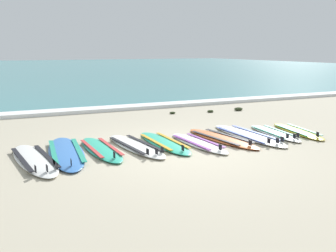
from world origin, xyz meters
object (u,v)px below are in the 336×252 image
(surfboard_0, at_px, (34,159))
(surfboard_6, at_px, (222,138))
(surfboard_3, at_px, (136,146))
(surfboard_7, at_px, (248,135))
(surfboard_9, at_px, (297,131))
(surfboard_5, at_px, (198,143))
(surfboard_2, at_px, (101,149))
(surfboard_4, at_px, (164,143))
(surfboard_8, at_px, (274,133))
(surfboard_1, at_px, (66,152))

(surfboard_0, distance_m, surfboard_6, 3.94)
(surfboard_3, relative_size, surfboard_7, 0.90)
(surfboard_7, relative_size, surfboard_9, 1.26)
(surfboard_7, distance_m, surfboard_9, 1.35)
(surfboard_0, relative_size, surfboard_6, 1.04)
(surfboard_3, relative_size, surfboard_5, 1.12)
(surfboard_2, height_order, surfboard_3, same)
(surfboard_0, relative_size, surfboard_4, 1.11)
(surfboard_7, bearing_deg, surfboard_5, -172.91)
(surfboard_6, distance_m, surfboard_8, 1.43)
(surfboard_0, distance_m, surfboard_1, 0.65)
(surfboard_1, height_order, surfboard_3, same)
(surfboard_8, relative_size, surfboard_9, 0.98)
(surfboard_2, height_order, surfboard_7, same)
(surfboard_2, height_order, surfboard_4, same)
(surfboard_2, xyz_separation_m, surfboard_8, (4.09, -0.26, 0.00))
(surfboard_2, bearing_deg, surfboard_7, -3.12)
(surfboard_0, relative_size, surfboard_8, 1.23)
(surfboard_6, xyz_separation_m, surfboard_8, (1.43, -0.05, 0.00))
(surfboard_6, relative_size, surfboard_8, 1.18)
(surfboard_5, bearing_deg, surfboard_7, 7.09)
(surfboard_7, distance_m, surfboard_8, 0.71)
(surfboard_1, xyz_separation_m, surfboard_5, (2.66, -0.40, 0.00))
(surfboard_5, bearing_deg, surfboard_6, 12.18)
(surfboard_6, bearing_deg, surfboard_4, 172.69)
(surfboard_1, bearing_deg, surfboard_8, -3.59)
(surfboard_1, bearing_deg, surfboard_5, -8.50)
(surfboard_8, bearing_deg, surfboard_1, 176.41)
(surfboard_6, height_order, surfboard_8, same)
(surfboard_5, distance_m, surfboard_7, 1.41)
(surfboard_2, relative_size, surfboard_5, 1.05)
(surfboard_7, relative_size, surfboard_8, 1.29)
(surfboard_4, relative_size, surfboard_6, 0.94)
(surfboard_3, xyz_separation_m, surfboard_4, (0.64, 0.00, -0.00))
(surfboard_0, relative_size, surfboard_5, 1.19)
(surfboard_0, bearing_deg, surfboard_5, -2.70)
(surfboard_0, xyz_separation_m, surfboard_2, (1.27, 0.20, -0.00))
(surfboard_2, xyz_separation_m, surfboard_5, (1.99, -0.36, 0.00))
(surfboard_0, xyz_separation_m, surfboard_8, (5.37, -0.05, 0.00))
(surfboard_1, xyz_separation_m, surfboard_7, (4.06, -0.22, 0.00))
(surfboard_6, bearing_deg, surfboard_3, 175.10)
(surfboard_3, xyz_separation_m, surfboard_5, (1.28, -0.31, -0.00))
(surfboard_4, height_order, surfboard_6, same)
(surfboard_2, relative_size, surfboard_6, 0.92)
(surfboard_8, bearing_deg, surfboard_7, 173.94)
(surfboard_1, relative_size, surfboard_4, 1.20)
(surfboard_5, relative_size, surfboard_8, 1.03)
(surfboard_3, xyz_separation_m, surfboard_8, (3.39, -0.22, 0.00))
(surfboard_2, relative_size, surfboard_3, 0.93)
(surfboard_0, height_order, surfboard_8, same)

